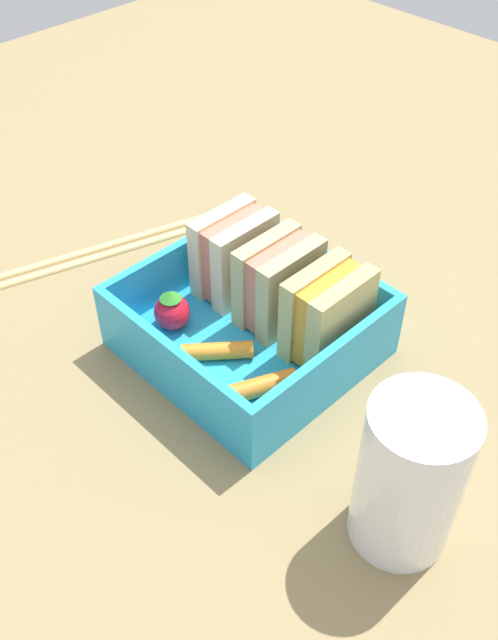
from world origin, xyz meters
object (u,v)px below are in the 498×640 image
object	(u,v)px
sandwich_center	(327,314)
carrot_stick_far_left	(255,388)
chopstick_pair	(100,250)
sandwich_center_left	(278,283)
carrot_stick_left	(218,352)
drinking_glass	(410,477)
strawberry_far_left	(172,311)
sandwich_left	(234,254)

from	to	relation	value
sandwich_center	carrot_stick_far_left	world-z (taller)	sandwich_center
carrot_stick_far_left	chopstick_pair	world-z (taller)	carrot_stick_far_left
sandwich_center_left	carrot_stick_left	xyz separation A→B (cm)	(0.06, -5.75, -2.54)
carrot_stick_far_left	drinking_glass	bearing A→B (deg)	-2.49
sandwich_center	chopstick_pair	world-z (taller)	sandwich_center
strawberry_far_left	chopstick_pair	xyz separation A→B (cm)	(-11.78, 2.00, -2.24)
sandwich_center_left	sandwich_center	distance (cm)	4.41
drinking_glass	sandwich_left	bearing A→B (deg)	161.48
sandwich_left	chopstick_pair	world-z (taller)	sandwich_left
sandwich_center	chopstick_pair	distance (cm)	21.40
sandwich_left	strawberry_far_left	bearing A→B (deg)	-90.57
sandwich_center	strawberry_far_left	world-z (taller)	sandwich_center
strawberry_far_left	carrot_stick_far_left	distance (cm)	8.61
sandwich_left	drinking_glass	world-z (taller)	drinking_glass
carrot_stick_left	carrot_stick_far_left	distance (cm)	4.07
carrot_stick_far_left	chopstick_pair	xyz separation A→B (cm)	(-20.35, 2.39, -1.48)
sandwich_left	drinking_glass	distance (cm)	21.42
carrot_stick_far_left	chopstick_pair	bearing A→B (deg)	173.31
carrot_stick_left	drinking_glass	size ratio (longest dim) A/B	0.48
sandwich_left	carrot_stick_left	distance (cm)	7.71
sandwich_center	carrot_stick_far_left	size ratio (longest dim) A/B	1.15
drinking_glass	carrot_stick_far_left	bearing A→B (deg)	177.51
strawberry_far_left	carrot_stick_left	distance (cm)	4.61
sandwich_left	carrot_stick_left	bearing A→B (deg)	-52.10
sandwich_left	carrot_stick_left	size ratio (longest dim) A/B	1.32
sandwich_center	drinking_glass	bearing A→B (deg)	-30.64
sandwich_center_left	carrot_stick_left	world-z (taller)	sandwich_center_left
sandwich_center	carrot_stick_far_left	bearing A→B (deg)	-92.87
chopstick_pair	strawberry_far_left	bearing A→B (deg)	-9.61
sandwich_left	sandwich_center_left	bearing A→B (deg)	0.00
sandwich_left	sandwich_center	size ratio (longest dim) A/B	1.00
strawberry_far_left	chopstick_pair	size ratio (longest dim) A/B	0.16
sandwich_center	carrot_stick_left	world-z (taller)	sandwich_center
strawberry_far_left	chopstick_pair	distance (cm)	12.16
sandwich_center_left	chopstick_pair	xyz separation A→B (cm)	(-16.25, -3.90, -3.98)
sandwich_left	carrot_stick_far_left	world-z (taller)	sandwich_left
sandwich_left	strawberry_far_left	size ratio (longest dim) A/B	2.00
chopstick_pair	carrot_stick_far_left	bearing A→B (deg)	-6.69
sandwich_center_left	carrot_stick_far_left	bearing A→B (deg)	-56.91
strawberry_far_left	sandwich_left	bearing A→B (deg)	89.43
carrot_stick_left	strawberry_far_left	bearing A→B (deg)	-178.13
sandwich_left	carrot_stick_far_left	distance (cm)	10.87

